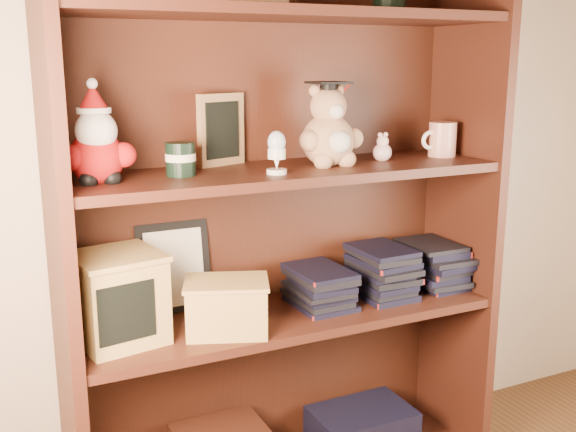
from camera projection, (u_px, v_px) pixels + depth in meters
name	position (u px, v px, depth m)	size (l,w,h in m)	color
bookcase	(279.00, 227.00, 1.85)	(1.20, 0.35, 1.60)	#411D12
shelf_lower	(288.00, 315.00, 1.86)	(1.14, 0.33, 0.02)	#411D12
shelf_upper	(288.00, 173.00, 1.77)	(1.14, 0.33, 0.02)	#411D12
santa_plush	(96.00, 144.00, 1.53)	(0.17, 0.13, 0.25)	#A50F0F
teachers_tin	(181.00, 159.00, 1.63)	(0.07, 0.07, 0.08)	black
chalkboard_plaque	(221.00, 131.00, 1.79)	(0.15, 0.11, 0.19)	#9E7547
egg_cup	(277.00, 151.00, 1.66)	(0.05, 0.05, 0.11)	white
grad_teddy_bear	(329.00, 133.00, 1.79)	(0.19, 0.16, 0.23)	tan
pink_figurine	(382.00, 150.00, 1.88)	(0.05, 0.05, 0.08)	beige
teacher_mug	(442.00, 139.00, 1.96)	(0.11, 0.08, 0.10)	silver
certificate_frame	(174.00, 267.00, 1.83)	(0.20, 0.05, 0.25)	black
treats_box	(118.00, 297.00, 1.64)	(0.24, 0.24, 0.22)	tan
pencils_box	(227.00, 306.00, 1.70)	(0.25, 0.21, 0.14)	tan
book_stack_left	(320.00, 287.00, 1.89)	(0.14, 0.20, 0.11)	black
book_stack_mid	(381.00, 272.00, 1.97)	(0.14, 0.20, 0.14)	black
book_stack_right	(434.00, 266.00, 2.05)	(0.14, 0.20, 0.13)	black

